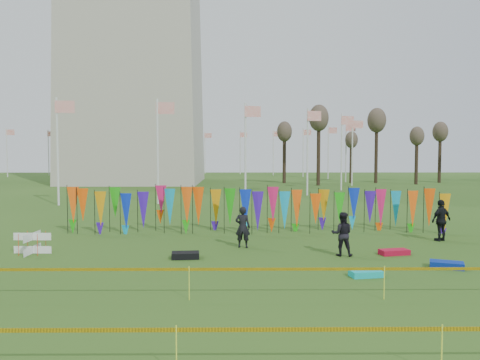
{
  "coord_description": "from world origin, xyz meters",
  "views": [
    {
      "loc": [
        -0.77,
        -14.76,
        3.87
      ],
      "look_at": [
        -0.59,
        6.0,
        2.69
      ],
      "focal_mm": 35.0,
      "sensor_mm": 36.0,
      "label": 1
    }
  ],
  "objects_px": {
    "kite_bag_turquoise": "(366,274)",
    "kite_bag_blue": "(447,265)",
    "person_right": "(441,220)",
    "kite_bag_red": "(394,252)",
    "person_mid": "(342,234)",
    "box_kite": "(32,243)",
    "kite_bag_black": "(185,255)",
    "person_left": "(243,227)"
  },
  "relations": [
    {
      "from": "kite_bag_turquoise",
      "to": "kite_bag_blue",
      "type": "relative_size",
      "value": 0.92
    },
    {
      "from": "person_right",
      "to": "kite_bag_red",
      "type": "distance_m",
      "value": 4.18
    },
    {
      "from": "kite_bag_blue",
      "to": "kite_bag_red",
      "type": "bearing_deg",
      "value": 116.98
    },
    {
      "from": "person_mid",
      "to": "kite_bag_turquoise",
      "type": "xyz_separation_m",
      "value": [
        0.07,
        -3.02,
        -0.73
      ]
    },
    {
      "from": "box_kite",
      "to": "kite_bag_blue",
      "type": "xyz_separation_m",
      "value": [
        14.98,
        -2.38,
        -0.3
      ]
    },
    {
      "from": "kite_bag_turquoise",
      "to": "kite_bag_red",
      "type": "bearing_deg",
      "value": 58.2
    },
    {
      "from": "box_kite",
      "to": "kite_bag_black",
      "type": "xyz_separation_m",
      "value": [
        5.99,
        -0.84,
        -0.3
      ]
    },
    {
      "from": "person_right",
      "to": "kite_bag_black",
      "type": "bearing_deg",
      "value": -8.64
    },
    {
      "from": "person_right",
      "to": "kite_bag_red",
      "type": "relative_size",
      "value": 1.67
    },
    {
      "from": "person_mid",
      "to": "kite_bag_red",
      "type": "bearing_deg",
      "value": -165.89
    },
    {
      "from": "person_mid",
      "to": "person_left",
      "type": "bearing_deg",
      "value": -13.08
    },
    {
      "from": "person_left",
      "to": "person_mid",
      "type": "bearing_deg",
      "value": 167.59
    },
    {
      "from": "box_kite",
      "to": "person_left",
      "type": "height_order",
      "value": "person_left"
    },
    {
      "from": "kite_bag_red",
      "to": "kite_bag_black",
      "type": "distance_m",
      "value": 7.94
    },
    {
      "from": "kite_bag_red",
      "to": "person_mid",
      "type": "bearing_deg",
      "value": -175.49
    },
    {
      "from": "person_left",
      "to": "kite_bag_blue",
      "type": "height_order",
      "value": "person_left"
    },
    {
      "from": "person_left",
      "to": "person_mid",
      "type": "relative_size",
      "value": 1.02
    },
    {
      "from": "person_left",
      "to": "kite_bag_red",
      "type": "height_order",
      "value": "person_left"
    },
    {
      "from": "person_left",
      "to": "kite_bag_black",
      "type": "distance_m",
      "value": 3.0
    },
    {
      "from": "box_kite",
      "to": "kite_bag_red",
      "type": "xyz_separation_m",
      "value": [
        13.91,
        -0.28,
        -0.31
      ]
    },
    {
      "from": "person_right",
      "to": "kite_bag_blue",
      "type": "xyz_separation_m",
      "value": [
        -1.94,
        -4.88,
        -0.81
      ]
    },
    {
      "from": "box_kite",
      "to": "person_mid",
      "type": "height_order",
      "value": "person_mid"
    },
    {
      "from": "person_left",
      "to": "person_right",
      "type": "relative_size",
      "value": 0.93
    },
    {
      "from": "kite_bag_red",
      "to": "person_right",
      "type": "bearing_deg",
      "value": 42.73
    },
    {
      "from": "kite_bag_blue",
      "to": "box_kite",
      "type": "bearing_deg",
      "value": 170.98
    },
    {
      "from": "box_kite",
      "to": "person_mid",
      "type": "xyz_separation_m",
      "value": [
        11.87,
        -0.44,
        0.42
      ]
    },
    {
      "from": "kite_bag_black",
      "to": "box_kite",
      "type": "bearing_deg",
      "value": 171.99
    },
    {
      "from": "person_right",
      "to": "kite_bag_turquoise",
      "type": "bearing_deg",
      "value": 24.43
    },
    {
      "from": "kite_bag_turquoise",
      "to": "kite_bag_blue",
      "type": "xyz_separation_m",
      "value": [
        3.04,
        1.08,
        0.01
      ]
    },
    {
      "from": "person_left",
      "to": "person_right",
      "type": "height_order",
      "value": "person_right"
    },
    {
      "from": "person_left",
      "to": "person_mid",
      "type": "height_order",
      "value": "person_left"
    },
    {
      "from": "person_left",
      "to": "kite_bag_blue",
      "type": "xyz_separation_m",
      "value": [
        6.85,
        -3.5,
        -0.74
      ]
    },
    {
      "from": "box_kite",
      "to": "person_right",
      "type": "relative_size",
      "value": 0.45
    },
    {
      "from": "box_kite",
      "to": "person_mid",
      "type": "bearing_deg",
      "value": -2.11
    },
    {
      "from": "person_right",
      "to": "person_left",
      "type": "bearing_deg",
      "value": -16.74
    },
    {
      "from": "kite_bag_black",
      "to": "kite_bag_red",
      "type": "bearing_deg",
      "value": 4.1
    },
    {
      "from": "person_mid",
      "to": "kite_bag_black",
      "type": "bearing_deg",
      "value": 13.56
    },
    {
      "from": "person_right",
      "to": "kite_bag_red",
      "type": "xyz_separation_m",
      "value": [
        -3.01,
        -2.78,
        -0.82
      ]
    },
    {
      "from": "person_left",
      "to": "kite_bag_black",
      "type": "bearing_deg",
      "value": 52.86
    },
    {
      "from": "person_mid",
      "to": "kite_bag_red",
      "type": "height_order",
      "value": "person_mid"
    },
    {
      "from": "person_left",
      "to": "kite_bag_blue",
      "type": "distance_m",
      "value": 7.73
    },
    {
      "from": "box_kite",
      "to": "kite_bag_turquoise",
      "type": "xyz_separation_m",
      "value": [
        11.94,
        -3.46,
        -0.32
      ]
    }
  ]
}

